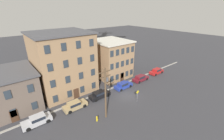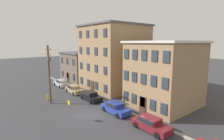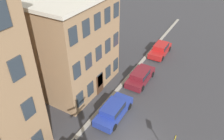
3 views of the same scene
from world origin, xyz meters
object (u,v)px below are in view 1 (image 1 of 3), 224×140
Objects in this scene: car_black at (99,94)px; caution_sign at (137,94)px; utility_pole at (106,91)px; car_silver at (37,120)px; fire_hydrant at (97,119)px; car_tan at (75,105)px; car_maroon at (141,78)px; car_red at (157,71)px; car_blue at (123,85)px.

car_black is 7.78m from caution_sign.
car_black is at bearing 66.27° from utility_pole.
caution_sign is 0.30× the size of utility_pole.
car_silver is 9.46m from fire_hydrant.
car_tan is at bearing 103.41° from fire_hydrant.
caution_sign is 8.07m from utility_pole.
car_tan is 18.15m from car_maroon.
car_red is (19.57, 0.01, 0.00)m from car_black.
car_tan is at bearing -179.87° from car_blue.
car_blue is at bearing 0.13° from car_tan.
car_silver is 1.64× the size of caution_sign.
caution_sign reaches higher than fire_hydrant.
car_red is at bearing 0.13° from car_silver.
car_tan is 25.13m from car_red.
car_tan is 5.52m from fire_hydrant.
car_tan is at bearing 150.95° from caution_sign.
caution_sign reaches higher than car_maroon.
utility_pole is at bearing -159.90° from car_maroon.
car_blue is (12.13, 0.03, 0.00)m from car_tan.
car_silver is at bearing 160.65° from caution_sign.
car_red is at bearing 14.43° from utility_pole.
car_tan is 1.00× the size of car_blue.
car_silver and car_blue have the same top height.
car_red is at bearing 1.32° from car_maroon.
car_black is at bearing 178.65° from car_blue.
car_maroon is 1.64× the size of caution_sign.
car_maroon is at bearing -178.68° from car_red.
utility_pole reaches higher than car_maroon.
car_red is 24.49m from fire_hydrant.
car_silver is 18.55m from car_blue.
utility_pole reaches higher than car_black.
fire_hydrant is at bearing -35.45° from car_silver.
car_red is at bearing 0.73° from car_blue.
caution_sign reaches higher than car_blue.
car_tan and car_blue have the same top height.
car_tan is 4.58× the size of fire_hydrant.
utility_pole is at bearing -3.88° from fire_hydrant.
car_silver is 1.00× the size of car_black.
caution_sign is at bearing -142.93° from car_maroon.
caution_sign is (16.86, -5.92, 1.02)m from car_silver.
fire_hydrant is (-10.85, -5.39, -0.27)m from car_blue.
utility_pole reaches higher than car_blue.
car_blue is 13.01m from car_red.
car_silver is 1.00× the size of car_blue.
car_tan is (6.43, -0.12, 0.00)m from car_silver.
car_black is 19.57m from car_red.
car_tan is 1.00× the size of car_black.
fire_hydrant is (1.28, -5.36, -0.27)m from car_tan.
car_tan is at bearing 119.24° from utility_pole.
car_silver and car_black have the same top height.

